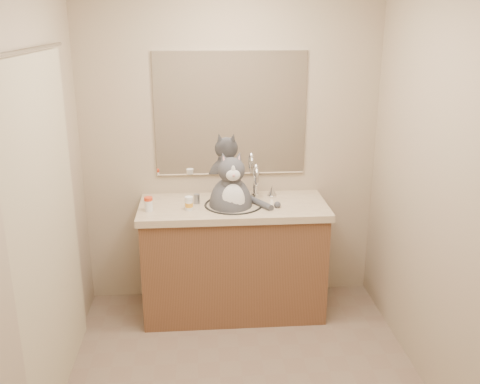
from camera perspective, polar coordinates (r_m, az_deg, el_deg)
name	(u,v)px	position (r m, az deg, el deg)	size (l,w,h in m)	color
room	(245,202)	(2.80, 0.56, -1.06)	(2.22, 2.52, 2.42)	#7E6957
vanity	(234,256)	(3.97, -0.69, -6.84)	(1.34, 0.59, 1.12)	brown
mirror	(231,114)	(3.93, -1.02, 8.30)	(1.10, 0.02, 0.90)	white
shower_curtain	(49,231)	(3.05, -19.73, -3.89)	(0.02, 1.30, 1.93)	beige
cat	(231,201)	(3.78, -0.94, -0.95)	(0.46, 0.36, 0.61)	#46464B
pill_bottle_redcap	(149,204)	(3.72, -9.73, -1.28)	(0.06, 0.06, 0.10)	white
pill_bottle_orange	(189,204)	(3.71, -5.46, -1.24)	(0.06, 0.06, 0.10)	white
grey_canister	(197,199)	(3.84, -4.64, -0.73)	(0.05, 0.05, 0.07)	slate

